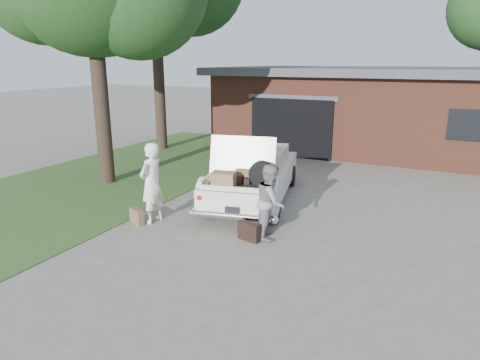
% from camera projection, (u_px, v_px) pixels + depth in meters
% --- Properties ---
extents(ground, '(90.00, 90.00, 0.00)m').
position_uv_depth(ground, '(227.00, 238.00, 8.93)').
color(ground, gray).
rests_on(ground, ground).
extents(grass_strip, '(6.00, 16.00, 0.02)m').
position_uv_depth(grass_strip, '(121.00, 174.00, 13.87)').
color(grass_strip, '#2D4C1E').
rests_on(grass_strip, ground).
extents(house, '(12.80, 7.80, 3.30)m').
position_uv_depth(house, '(376.00, 107.00, 17.96)').
color(house, brown).
rests_on(house, ground).
extents(sedan, '(2.79, 4.95, 1.91)m').
position_uv_depth(sedan, '(254.00, 175.00, 11.17)').
color(sedan, white).
rests_on(sedan, ground).
extents(woman_left, '(0.46, 0.68, 1.83)m').
position_uv_depth(woman_left, '(151.00, 183.00, 9.58)').
color(woman_left, white).
rests_on(woman_left, ground).
extents(woman_right, '(0.78, 0.89, 1.56)m').
position_uv_depth(woman_right, '(271.00, 201.00, 8.77)').
color(woman_right, gray).
rests_on(woman_right, ground).
extents(suitcase_left, '(0.47, 0.31, 0.35)m').
position_uv_depth(suitcase_left, '(137.00, 216.00, 9.66)').
color(suitcase_left, brown).
rests_on(suitcase_left, ground).
extents(suitcase_right, '(0.51, 0.27, 0.38)m').
position_uv_depth(suitcase_right, '(249.00, 232.00, 8.75)').
color(suitcase_right, black).
rests_on(suitcase_right, ground).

